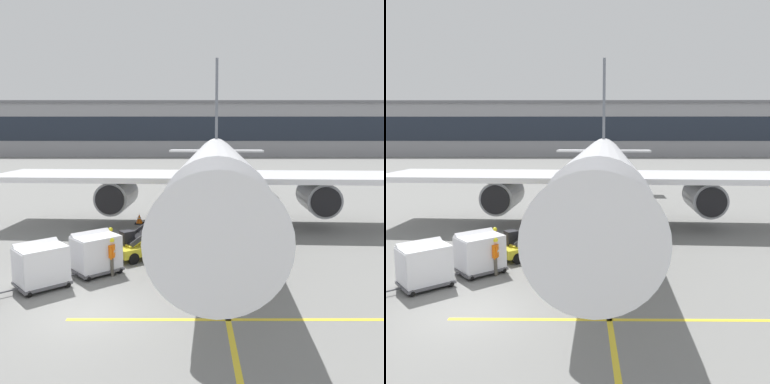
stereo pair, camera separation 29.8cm
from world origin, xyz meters
TOP-DOWN VIEW (x-y plane):
  - ground_plane at (0.00, 0.00)m, footprint 600.00×600.00m
  - parked_airplane at (5.39, 14.28)m, footprint 30.63×39.85m
  - belt_loader at (1.51, 7.02)m, footprint 4.90×4.15m
  - baggage_cart_lead at (-0.71, 4.25)m, footprint 2.59×2.52m
  - baggage_cart_second at (-2.59, 2.50)m, footprint 2.59×2.52m
  - ground_crew_by_loader at (0.12, 3.93)m, footprint 0.27×0.57m
  - ground_crew_by_carts at (-0.35, 5.98)m, footprint 0.40×0.50m
  - ground_crew_marshaller at (-1.68, 4.96)m, footprint 0.44×0.44m
  - safety_cone_engine_keepout at (-0.04, 14.60)m, footprint 0.61×0.61m
  - safety_cone_wingtip at (-2.04, 9.92)m, footprint 0.63×0.63m
  - apron_guidance_line_lead_in at (4.96, 13.58)m, footprint 0.20×110.00m
  - apron_guidance_line_stop_bar at (5.35, -0.51)m, footprint 12.00×0.20m
  - terminal_building at (5.22, 104.43)m, footprint 141.81×19.06m

SIDE VIEW (x-z plane):
  - ground_plane at x=0.00m, z-range 0.00..0.00m
  - apron_guidance_line_lead_in at x=4.96m, z-range 0.00..0.01m
  - apron_guidance_line_stop_bar at x=5.35m, z-range 0.00..0.01m
  - safety_cone_engine_keepout at x=-0.04m, z-range -0.01..0.68m
  - safety_cone_wingtip at x=-2.04m, z-range -0.01..0.71m
  - belt_loader at x=1.51m, z-range -0.72..2.51m
  - ground_crew_by_loader at x=0.12m, z-range 0.13..1.87m
  - ground_crew_by_carts at x=-0.35m, z-range 0.13..1.87m
  - ground_crew_marshaller at x=-1.68m, z-range 0.13..1.87m
  - baggage_cart_lead at x=-0.71m, z-range 0.04..1.96m
  - baggage_cart_second at x=-2.59m, z-range 0.04..1.96m
  - parked_airplane at x=5.39m, z-range -3.07..10.71m
  - terminal_building at x=5.22m, z-range -0.05..14.65m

